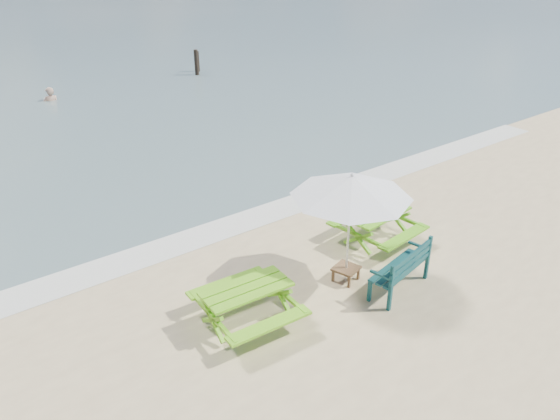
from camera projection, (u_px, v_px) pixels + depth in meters
foam_strip at (257, 217)px, 13.00m from camera, size 22.00×0.90×0.01m
picnic_table_left at (247, 306)px, 9.33m from camera, size 1.62×1.78×0.73m
picnic_table_right at (377, 228)px, 11.81m from camera, size 1.67×1.82×0.71m
park_bench at (399, 277)px, 10.26m from camera, size 1.53×0.77×0.90m
side_table at (346, 273)px, 10.58m from camera, size 0.55×0.55×0.29m
patio_umbrella at (352, 186)px, 9.73m from camera, size 2.77×2.77×2.21m
beer_bottle at (381, 216)px, 11.31m from camera, size 0.07×0.07×0.26m
swimmer at (52, 109)px, 22.21m from camera, size 0.67×0.47×1.76m
mooring_pilings at (197, 64)px, 26.08m from camera, size 0.58×0.78×1.38m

